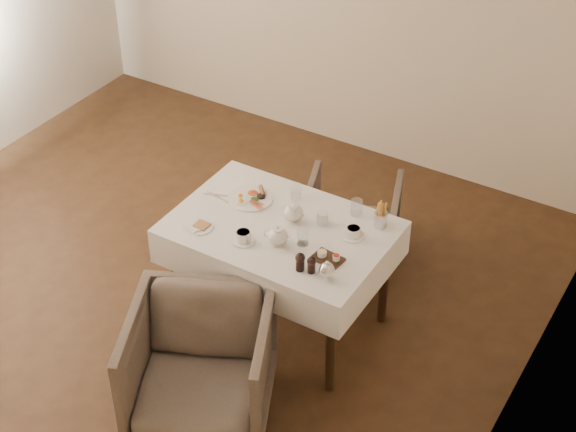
# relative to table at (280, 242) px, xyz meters

# --- Properties ---
(table) EXTENTS (1.28, 0.88, 0.75)m
(table) POSITION_rel_table_xyz_m (0.00, 0.00, 0.00)
(table) COLOR black
(table) RESTS_ON ground
(armchair_near) EXTENTS (1.02, 1.03, 0.71)m
(armchair_near) POSITION_rel_table_xyz_m (0.01, -0.86, -0.28)
(armchair_near) COLOR brown
(armchair_near) RESTS_ON ground
(armchair_far) EXTENTS (0.80, 0.81, 0.58)m
(armchair_far) POSITION_rel_table_xyz_m (0.06, 0.82, -0.35)
(armchair_far) COLOR brown
(armchair_far) RESTS_ON ground
(breakfast_plate) EXTENTS (0.28, 0.28, 0.03)m
(breakfast_plate) POSITION_rel_table_xyz_m (-0.30, 0.14, 0.13)
(breakfast_plate) COLOR white
(breakfast_plate) RESTS_ON table
(side_plate) EXTENTS (0.17, 0.16, 0.02)m
(side_plate) POSITION_rel_table_xyz_m (-0.40, -0.26, 0.12)
(side_plate) COLOR white
(side_plate) RESTS_ON table
(teapot_centre) EXTENTS (0.16, 0.13, 0.13)m
(teapot_centre) POSITION_rel_table_xyz_m (0.04, 0.09, 0.18)
(teapot_centre) COLOR white
(teapot_centre) RESTS_ON table
(teapot_front) EXTENTS (0.18, 0.16, 0.13)m
(teapot_front) POSITION_rel_table_xyz_m (0.08, -0.15, 0.18)
(teapot_front) COLOR white
(teapot_front) RESTS_ON table
(creamer) EXTENTS (0.08, 0.08, 0.07)m
(creamer) POSITION_rel_table_xyz_m (0.20, 0.15, 0.16)
(creamer) COLOR white
(creamer) RESTS_ON table
(teacup_near) EXTENTS (0.14, 0.14, 0.07)m
(teacup_near) POSITION_rel_table_xyz_m (-0.11, -0.23, 0.15)
(teacup_near) COLOR white
(teacup_near) RESTS_ON table
(teacup_far) EXTENTS (0.13, 0.13, 0.06)m
(teacup_far) POSITION_rel_table_xyz_m (0.41, 0.13, 0.15)
(teacup_far) COLOR white
(teacup_far) RESTS_ON table
(glass_left) EXTENTS (0.08, 0.08, 0.09)m
(glass_left) POSITION_rel_table_xyz_m (-0.07, 0.29, 0.16)
(glass_left) COLOR silver
(glass_left) RESTS_ON table
(glass_mid) EXTENTS (0.08, 0.08, 0.10)m
(glass_mid) POSITION_rel_table_xyz_m (0.20, -0.07, 0.17)
(glass_mid) COLOR silver
(glass_mid) RESTS_ON table
(glass_right) EXTENTS (0.08, 0.08, 0.10)m
(glass_right) POSITION_rel_table_xyz_m (0.32, 0.34, 0.17)
(glass_right) COLOR silver
(glass_right) RESTS_ON table
(condiment_board) EXTENTS (0.18, 0.13, 0.04)m
(condiment_board) POSITION_rel_table_xyz_m (0.39, -0.13, 0.13)
(condiment_board) COLOR black
(condiment_board) RESTS_ON table
(pepper_mill_left) EXTENTS (0.07, 0.07, 0.11)m
(pepper_mill_left) POSITION_rel_table_xyz_m (0.30, -0.28, 0.17)
(pepper_mill_left) COLOR black
(pepper_mill_left) RESTS_ON table
(pepper_mill_right) EXTENTS (0.07, 0.07, 0.10)m
(pepper_mill_right) POSITION_rel_table_xyz_m (0.36, -0.27, 0.17)
(pepper_mill_right) COLOR black
(pepper_mill_right) RESTS_ON table
(silver_pot) EXTENTS (0.13, 0.12, 0.11)m
(silver_pot) POSITION_rel_table_xyz_m (0.46, -0.26, 0.17)
(silver_pot) COLOR white
(silver_pot) RESTS_ON table
(fries_cup) EXTENTS (0.08, 0.08, 0.17)m
(fries_cup) POSITION_rel_table_xyz_m (0.50, 0.31, 0.19)
(fries_cup) COLOR silver
(fries_cup) RESTS_ON table
(cutlery_fork) EXTENTS (0.20, 0.09, 0.00)m
(cutlery_fork) POSITION_rel_table_xyz_m (-0.48, 0.07, 0.12)
(cutlery_fork) COLOR silver
(cutlery_fork) RESTS_ON table
(cutlery_knife) EXTENTS (0.18, 0.04, 0.00)m
(cutlery_knife) POSITION_rel_table_xyz_m (-0.48, 0.05, 0.12)
(cutlery_knife) COLOR silver
(cutlery_knife) RESTS_ON table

